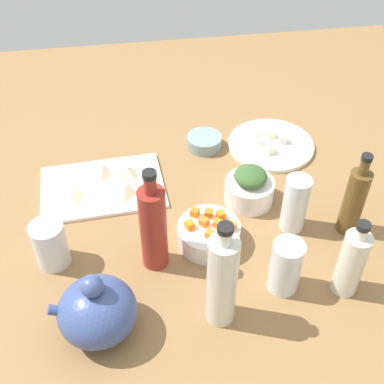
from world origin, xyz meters
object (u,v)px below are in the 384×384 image
cutting_board (103,187)px  bowl_greens (249,192)px  bowl_small_side (204,142)px  bowl_carrots (209,234)px  bottle_3 (351,262)px  bottle_0 (222,280)px  bottle_1 (153,227)px  teapot (97,311)px  drinking_glass_2 (50,244)px  bottle_2 (354,200)px  drinking_glass_1 (285,266)px  plate_tofu (271,145)px  drinking_glass_0 (295,204)px

cutting_board → bowl_greens: size_ratio=2.55×
bowl_small_side → bowl_carrots: bearing=81.6°
bottle_3 → bottle_0: bearing=5.4°
cutting_board → bowl_carrots: (-24.42, 22.87, 2.14)cm
bowl_carrots → bottle_1: 16.13cm
teapot → bottle_1: 21.01cm
teapot → bottle_0: (-24.43, 0.48, 5.28)cm
bottle_0 → drinking_glass_2: size_ratio=2.36×
cutting_board → bottle_2: 63.68cm
teapot → bottle_0: 25.00cm
bowl_greens → bottle_3: bottle_3 is taller
bowl_carrots → bowl_small_side: size_ratio=1.45×
teapot → bottle_2: (-59.72, -18.97, 2.96)cm
bottle_0 → bottle_2: bottle_0 is taller
bowl_greens → drinking_glass_2: bearing=14.3°
bowl_carrots → teapot: (25.75, 19.90, 3.87)cm
drinking_glass_1 → bowl_carrots: bearing=-48.2°
bottle_2 → cutting_board: bearing=-22.2°
bottle_1 → bottle_3: 41.96cm
cutting_board → bowl_small_side: 32.97cm
plate_tofu → drinking_glass_0: drinking_glass_0 is taller
plate_tofu → bottle_3: size_ratio=1.24×
plate_tofu → teapot: (50.51, 53.73, 5.91)cm
drinking_glass_2 → bowl_greens: bearing=-165.7°
bowl_small_side → teapot: bearing=61.2°
bottle_2 → bottle_0: bearing=28.9°
bottle_1 → drinking_glass_1: bearing=157.1°
bowl_small_side → drinking_glass_1: 52.78cm
drinking_glass_1 → bottle_3: bearing=168.7°
bottle_1 → drinking_glass_2: size_ratio=2.35×
plate_tofu → bottle_2: size_ratio=1.10×
cutting_board → teapot: teapot is taller
bowl_carrots → drinking_glass_1: bearing=131.8°
bottle_2 → bottle_3: bottle_2 is taller
bottle_0 → bottle_3: bearing=-174.6°
cutting_board → drinking_glass_2: drinking_glass_2 is taller
drinking_glass_0 → bottle_2: bearing=167.4°
bottle_0 → bowl_small_side: bearing=-96.8°
teapot → bottle_1: size_ratio=0.64×
bottle_3 → drinking_glass_1: bearing=-11.3°
bowl_small_side → plate_tofu: bearing=171.3°
bottle_0 → plate_tofu: bearing=-115.7°
plate_tofu → teapot: 73.98cm
cutting_board → drinking_glass_0: drinking_glass_0 is taller
bowl_carrots → bottle_3: 32.51cm
drinking_glass_2 → plate_tofu: bearing=-150.6°
bottle_1 → bottle_3: (-39.53, 13.79, -2.76)cm
cutting_board → bowl_greens: bowl_greens is taller
bottle_2 → drinking_glass_1: bottle_2 is taller
drinking_glass_1 → teapot: bearing=6.9°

